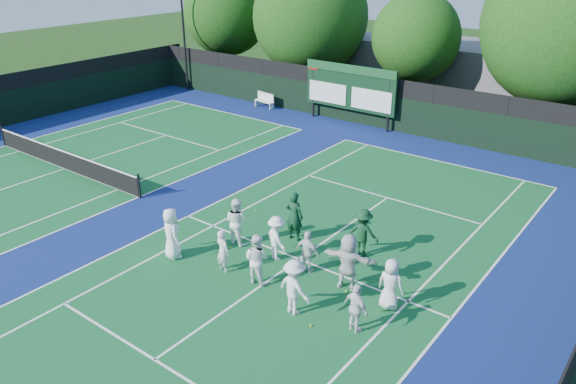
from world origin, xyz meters
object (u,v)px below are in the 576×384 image
Objects in this scene: scoreboard at (350,88)px; bench at (265,100)px; coach_left at (294,216)px; tennis_net at (64,159)px.

bench is (-6.29, -0.22, -1.67)m from scoreboard.
scoreboard is 14.85m from coach_left.
tennis_net reaches higher than bench.
scoreboard reaches higher than coach_left.
coach_left is at bearing -47.23° from bench.
bench is (0.69, 14.37, 0.03)m from tennis_net.
bench is at bearing 87.24° from tennis_net.
scoreboard is at bearing -72.26° from coach_left.
tennis_net is 13.05m from coach_left.
coach_left is (6.01, -13.52, -1.25)m from scoreboard.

